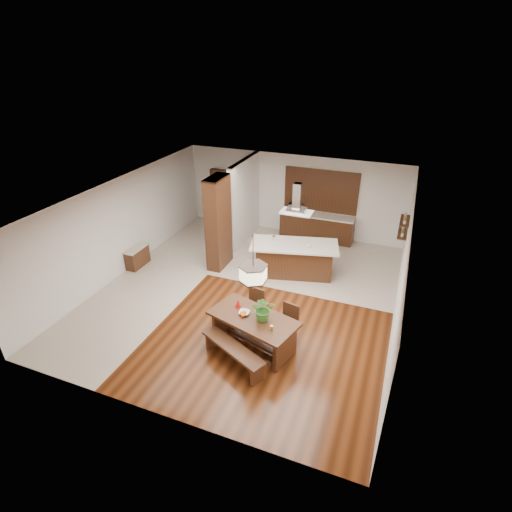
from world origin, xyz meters
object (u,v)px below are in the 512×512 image
at_px(dining_chair_right, 287,325).
at_px(foliage_plant, 264,309).
at_px(island_cup, 308,245).
at_px(dining_table, 253,325).
at_px(fruit_bowl, 244,313).
at_px(microwave, 295,208).
at_px(pendant_lantern, 253,263).
at_px(dining_chair_left, 252,309).
at_px(dining_bench, 233,355).
at_px(hallway_console, 137,257).
at_px(kitchen_island, 294,259).
at_px(range_hood, 297,198).

height_order(dining_chair_right, foliage_plant, foliage_plant).
bearing_deg(island_cup, dining_table, -96.01).
distance_m(foliage_plant, fruit_bowl, 0.55).
bearing_deg(microwave, pendant_lantern, -84.32).
xyz_separation_m(dining_chair_right, microwave, (-1.51, 5.79, 0.60)).
height_order(dining_chair_left, dining_chair_right, dining_chair_left).
height_order(dining_table, dining_bench, dining_table).
xyz_separation_m(dining_bench, foliage_plant, (0.44, 0.70, 0.88)).
height_order(hallway_console, foliage_plant, foliage_plant).
relative_size(fruit_bowl, island_cup, 1.94).
height_order(hallway_console, dining_chair_left, dining_chair_left).
distance_m(dining_chair_right, foliage_plant, 0.89).
relative_size(hallway_console, kitchen_island, 0.32).
relative_size(kitchen_island, range_hood, 3.06).
distance_m(dining_bench, dining_chair_left, 1.46).
distance_m(range_hood, microwave, 3.15).
relative_size(hallway_console, microwave, 1.84).
distance_m(dining_bench, island_cup, 4.27).
xyz_separation_m(hallway_console, dining_bench, (4.63, -2.93, -0.07)).
distance_m(kitchen_island, microwave, 2.89).
xyz_separation_m(pendant_lantern, kitchen_island, (-0.07, 3.51, -1.70)).
bearing_deg(microwave, hallway_console, -136.93).
xyz_separation_m(fruit_bowl, kitchen_island, (0.17, 3.47, -0.33)).
distance_m(dining_table, microwave, 6.31).
relative_size(dining_bench, range_hood, 1.93).
bearing_deg(range_hood, island_cup, -10.19).
bearing_deg(range_hood, pendant_lantern, -88.87).
xyz_separation_m(dining_bench, fruit_bowl, (-0.04, 0.74, 0.63)).
xyz_separation_m(dining_table, kitchen_island, (-0.07, 3.51, -0.07)).
bearing_deg(kitchen_island, hallway_console, -178.91).
bearing_deg(microwave, kitchen_island, -76.06).
height_order(pendant_lantern, microwave, pendant_lantern).
xyz_separation_m(pendant_lantern, fruit_bowl, (-0.24, 0.04, -1.37)).
distance_m(kitchen_island, island_cup, 0.72).
height_order(dining_chair_left, pendant_lantern, pendant_lantern).
height_order(dining_bench, fruit_bowl, fruit_bowl).
distance_m(foliage_plant, range_hood, 3.77).
distance_m(pendant_lantern, microwave, 6.40).
relative_size(range_hood, microwave, 1.88).
distance_m(hallway_console, dining_chair_left, 4.77).
bearing_deg(island_cup, kitchen_island, 170.38).
distance_m(dining_chair_right, microwave, 6.01).
xyz_separation_m(dining_table, pendant_lantern, (0.00, 0.00, 1.63)).
bearing_deg(range_hood, fruit_bowl, -92.80).
xyz_separation_m(dining_table, range_hood, (-0.07, 3.52, 1.85)).
height_order(dining_chair_left, island_cup, island_cup).
distance_m(dining_bench, microwave, 7.02).
height_order(hallway_console, dining_table, dining_table).
bearing_deg(dining_chair_left, microwave, 105.68).
height_order(island_cup, microwave, microwave).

